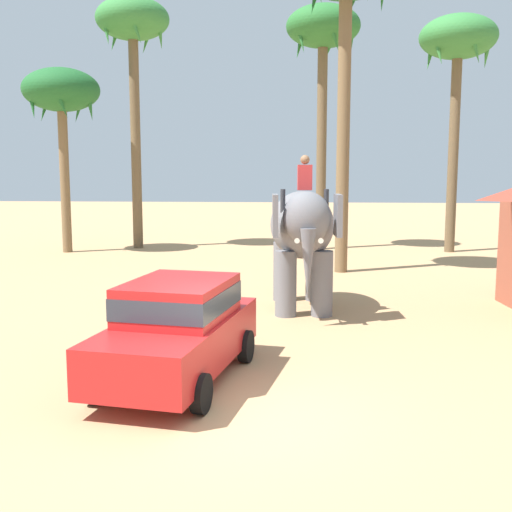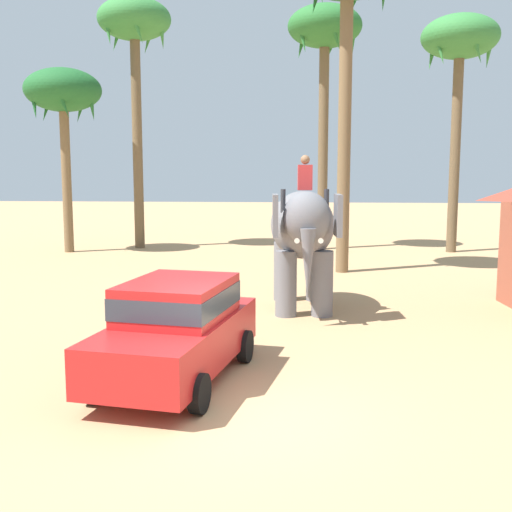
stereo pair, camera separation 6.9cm
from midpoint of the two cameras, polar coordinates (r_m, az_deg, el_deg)
ground_plane at (r=9.44m, az=-1.80°, el=-14.16°), size 120.00×120.00×0.00m
car_sedan_foreground at (r=10.68m, az=-7.27°, el=-6.36°), size 2.38×4.33×1.70m
elephant_with_mahout at (r=15.78m, az=4.11°, el=2.19°), size 1.83×3.93×3.88m
palm_tree_near_hut at (r=28.77m, az=6.03°, el=19.18°), size 3.20×3.20×10.55m
palm_tree_left_of_road at (r=28.77m, az=17.77°, el=17.67°), size 3.20×3.20×9.90m
palm_tree_far_back at (r=28.35m, az=-17.31°, el=13.78°), size 3.20×3.20×7.75m
palm_tree_leaning_seaward at (r=29.59m, az=-11.18°, el=19.46°), size 3.20×3.20×10.95m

